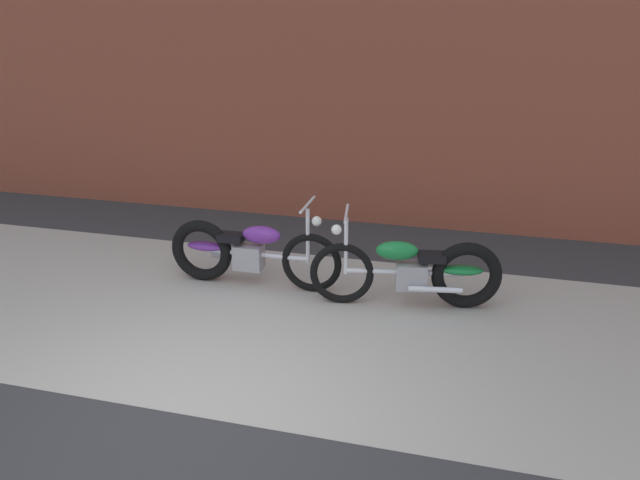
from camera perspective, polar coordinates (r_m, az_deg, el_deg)
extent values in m
plane|color=#38383A|center=(5.23, -12.35, -15.12)|extent=(80.00, 80.00, 0.00)
cube|color=#B2ADA3|center=(6.59, -5.51, -6.73)|extent=(36.00, 3.50, 0.01)
cube|color=brown|center=(9.18, 1.75, 19.87)|extent=(36.00, 0.50, 5.83)
torus|color=black|center=(6.96, -0.77, -2.07)|extent=(0.68, 0.09, 0.68)
torus|color=black|center=(7.36, -10.63, -0.94)|extent=(0.73, 0.15, 0.73)
cylinder|color=silver|center=(7.12, -5.85, -1.29)|extent=(1.24, 0.08, 0.06)
cube|color=#99999E|center=(7.16, -6.44, -1.53)|extent=(0.32, 0.23, 0.28)
ellipsoid|color=#6B2D93|center=(7.01, -5.30, 0.47)|extent=(0.44, 0.20, 0.20)
ellipsoid|color=#6B2D93|center=(7.32, -10.30, -0.54)|extent=(0.44, 0.19, 0.10)
cube|color=black|center=(7.15, -8.02, 0.25)|extent=(0.28, 0.21, 0.08)
cylinder|color=silver|center=(6.85, -1.11, 0.35)|extent=(0.04, 0.04, 0.62)
cylinder|color=silver|center=(6.74, -1.13, 3.23)|extent=(0.04, 0.58, 0.03)
sphere|color=white|center=(6.77, -0.30, 1.71)|extent=(0.11, 0.11, 0.11)
cylinder|color=silver|center=(7.40, -7.77, -1.52)|extent=(0.55, 0.07, 0.06)
torus|color=black|center=(6.69, 1.98, -3.04)|extent=(0.68, 0.20, 0.68)
torus|color=black|center=(6.75, 13.09, -3.14)|extent=(0.74, 0.26, 0.73)
cylinder|color=silver|center=(6.68, 7.57, -2.89)|extent=(1.23, 0.27, 0.06)
cube|color=#99999E|center=(6.70, 8.23, -3.22)|extent=(0.35, 0.27, 0.28)
ellipsoid|color=#197A38|center=(6.58, 6.97, -0.95)|extent=(0.47, 0.26, 0.20)
ellipsoid|color=#197A38|center=(6.72, 12.70, -2.66)|extent=(0.46, 0.25, 0.10)
cube|color=black|center=(6.63, 10.05, -1.52)|extent=(0.31, 0.25, 0.08)
cylinder|color=silver|center=(6.57, 2.36, -0.57)|extent=(0.05, 0.05, 0.62)
cylinder|color=silver|center=(6.45, 2.40, 2.42)|extent=(0.13, 0.58, 0.03)
sphere|color=white|center=(6.51, 1.50, 0.94)|extent=(0.11, 0.11, 0.11)
cylinder|color=silver|center=(6.61, 10.35, -4.43)|extent=(0.55, 0.16, 0.06)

